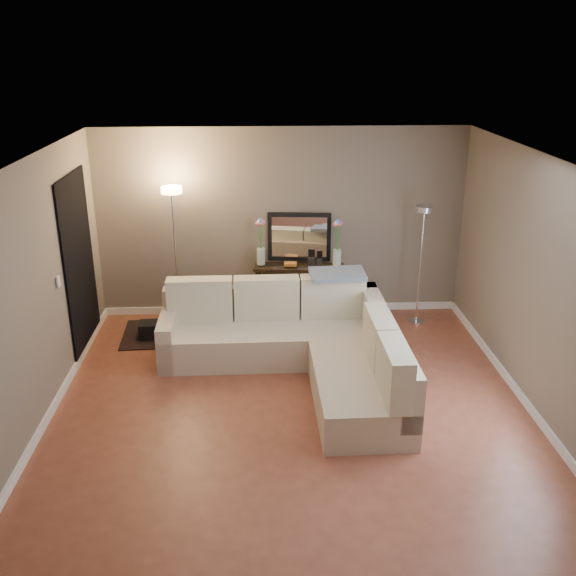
{
  "coord_description": "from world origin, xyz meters",
  "views": [
    {
      "loc": [
        -0.31,
        -5.74,
        3.6
      ],
      "look_at": [
        0.0,
        0.8,
        1.1
      ],
      "focal_mm": 40.0,
      "sensor_mm": 36.0,
      "label": 1
    }
  ],
  "objects_px": {
    "console_table": "(293,288)",
    "floor_lamp_lit": "(174,229)",
    "floor_lamp_unlit": "(422,242)",
    "sectional_sofa": "(303,343)"
  },
  "relations": [
    {
      "from": "sectional_sofa",
      "to": "console_table",
      "type": "xyz_separation_m",
      "value": [
        -0.02,
        1.59,
        0.08
      ]
    },
    {
      "from": "sectional_sofa",
      "to": "console_table",
      "type": "height_order",
      "value": "sectional_sofa"
    },
    {
      "from": "floor_lamp_unlit",
      "to": "console_table",
      "type": "bearing_deg",
      "value": 170.78
    },
    {
      "from": "sectional_sofa",
      "to": "floor_lamp_lit",
      "type": "bearing_deg",
      "value": 137.51
    },
    {
      "from": "floor_lamp_lit",
      "to": "floor_lamp_unlit",
      "type": "distance_m",
      "value": 3.26
    },
    {
      "from": "console_table",
      "to": "floor_lamp_unlit",
      "type": "bearing_deg",
      "value": -9.22
    },
    {
      "from": "sectional_sofa",
      "to": "floor_lamp_unlit",
      "type": "height_order",
      "value": "floor_lamp_unlit"
    },
    {
      "from": "console_table",
      "to": "floor_lamp_lit",
      "type": "distance_m",
      "value": 1.82
    },
    {
      "from": "console_table",
      "to": "floor_lamp_lit",
      "type": "bearing_deg",
      "value": -175.33
    },
    {
      "from": "sectional_sofa",
      "to": "floor_lamp_lit",
      "type": "distance_m",
      "value": 2.38
    }
  ]
}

